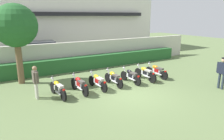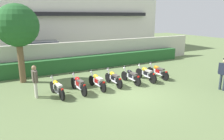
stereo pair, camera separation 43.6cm
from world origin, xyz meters
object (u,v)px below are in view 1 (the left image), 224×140
at_px(parked_car, 40,53).
at_px(motorcycle_in_row_3, 114,78).
at_px(motorcycle_in_row_6, 156,71).
at_px(motorcycle_in_row_0, 58,88).
at_px(officer_0, 222,70).
at_px(tree_near_inspector, 16,26).
at_px(motorcycle_in_row_5, 145,73).
at_px(motorcycle_in_row_1, 79,84).
at_px(inspector_person, 36,80).
at_px(motorcycle_in_row_2, 98,81).
at_px(motorcycle_in_row_4, 131,76).

xyz_separation_m(parked_car, motorcycle_in_row_3, (2.37, -7.78, -0.49)).
bearing_deg(parked_car, motorcycle_in_row_6, -48.97).
bearing_deg(motorcycle_in_row_6, motorcycle_in_row_3, 86.99).
height_order(parked_car, motorcycle_in_row_6, parked_car).
height_order(motorcycle_in_row_0, officer_0, officer_0).
distance_m(tree_near_inspector, motorcycle_in_row_5, 7.97).
distance_m(motorcycle_in_row_3, motorcycle_in_row_6, 3.23).
distance_m(motorcycle_in_row_0, motorcycle_in_row_1, 1.13).
bearing_deg(motorcycle_in_row_5, officer_0, -143.39).
bearing_deg(inspector_person, officer_0, -22.11).
distance_m(motorcycle_in_row_2, motorcycle_in_row_6, 4.28).
bearing_deg(officer_0, tree_near_inspector, -34.24).
height_order(tree_near_inspector, motorcycle_in_row_3, tree_near_inspector).
height_order(motorcycle_in_row_3, inspector_person, inspector_person).
bearing_deg(motorcycle_in_row_4, motorcycle_in_row_3, 81.80).
distance_m(parked_car, motorcycle_in_row_5, 9.13).
bearing_deg(motorcycle_in_row_2, officer_0, -123.50).
distance_m(motorcycle_in_row_3, motorcycle_in_row_5, 2.21).
distance_m(motorcycle_in_row_0, motorcycle_in_row_2, 2.21).
distance_m(motorcycle_in_row_0, motorcycle_in_row_6, 6.49).
height_order(motorcycle_in_row_5, inspector_person, inspector_person).
bearing_deg(motorcycle_in_row_3, motorcycle_in_row_5, -94.18).
distance_m(motorcycle_in_row_5, inspector_person, 6.43).
relative_size(motorcycle_in_row_0, motorcycle_in_row_1, 0.97).
relative_size(motorcycle_in_row_0, motorcycle_in_row_2, 0.99).
distance_m(motorcycle_in_row_4, officer_0, 4.99).
xyz_separation_m(tree_near_inspector, officer_0, (9.25, -6.60, -2.28)).
height_order(motorcycle_in_row_1, inspector_person, inspector_person).
xyz_separation_m(motorcycle_in_row_0, motorcycle_in_row_2, (2.21, 0.08, -0.01)).
relative_size(parked_car, motorcycle_in_row_2, 2.43).
bearing_deg(motorcycle_in_row_6, motorcycle_in_row_5, 92.98).
bearing_deg(motorcycle_in_row_3, tree_near_inspector, 53.29).
distance_m(tree_near_inspector, motorcycle_in_row_1, 4.94).
bearing_deg(motorcycle_in_row_1, motorcycle_in_row_5, -93.18).
height_order(tree_near_inspector, motorcycle_in_row_2, tree_near_inspector).
bearing_deg(motorcycle_in_row_0, motorcycle_in_row_5, -95.25).
relative_size(motorcycle_in_row_3, motorcycle_in_row_5, 0.94).
distance_m(motorcycle_in_row_1, motorcycle_in_row_5, 4.34).
distance_m(parked_car, motorcycle_in_row_4, 8.62).
bearing_deg(motorcycle_in_row_0, motorcycle_in_row_6, -94.34).
xyz_separation_m(parked_car, motorcycle_in_row_4, (3.48, -7.88, -0.49)).
xyz_separation_m(motorcycle_in_row_1, motorcycle_in_row_3, (2.13, 0.12, -0.01)).
bearing_deg(motorcycle_in_row_4, motorcycle_in_row_6, -90.44).
height_order(inspector_person, officer_0, officer_0).
xyz_separation_m(tree_near_inspector, motorcycle_in_row_0, (1.22, -3.29, -2.87)).
relative_size(parked_car, motorcycle_in_row_1, 2.39).
height_order(tree_near_inspector, motorcycle_in_row_4, tree_near_inspector).
bearing_deg(motorcycle_in_row_1, tree_near_inspector, 32.07).
bearing_deg(motorcycle_in_row_1, parked_car, -1.72).
bearing_deg(motorcycle_in_row_0, motorcycle_in_row_4, -95.09).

